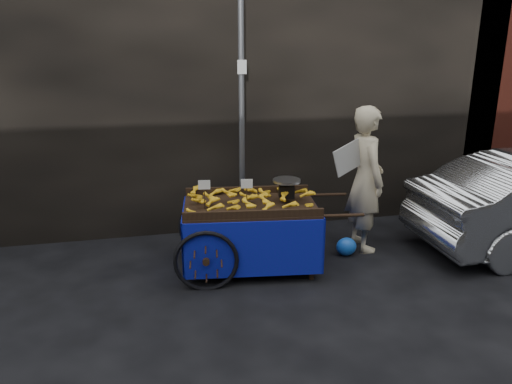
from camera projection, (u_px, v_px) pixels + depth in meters
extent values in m
plane|color=black|center=(239.00, 278.00, 6.02)|extent=(80.00, 80.00, 0.00)
cube|color=black|center=(140.00, 56.00, 7.49)|extent=(11.00, 2.00, 5.00)
cylinder|color=slate|center=(241.00, 97.00, 6.70)|extent=(0.08, 0.08, 4.00)
cube|color=white|center=(242.00, 67.00, 6.53)|extent=(0.12, 0.02, 0.18)
cube|color=black|center=(250.00, 207.00, 6.07)|extent=(1.71, 1.19, 0.06)
cube|color=black|center=(247.00, 190.00, 6.49)|extent=(1.59, 0.24, 0.10)
cube|color=black|center=(254.00, 215.00, 5.60)|extent=(1.59, 0.24, 0.10)
cube|color=black|center=(312.00, 248.00, 5.87)|extent=(0.06, 0.06, 0.80)
cube|color=black|center=(300.00, 224.00, 6.63)|extent=(0.06, 0.06, 0.80)
cylinder|color=black|center=(343.00, 215.00, 5.78)|extent=(0.50, 0.10, 0.04)
cylinder|color=black|center=(327.00, 195.00, 6.54)|extent=(0.50, 0.10, 0.04)
torus|color=black|center=(206.00, 261.00, 5.64)|extent=(0.75, 0.14, 0.75)
torus|color=black|center=(206.00, 227.00, 6.67)|extent=(0.75, 0.14, 0.75)
cylinder|color=black|center=(206.00, 243.00, 6.15)|extent=(0.19, 1.12, 0.05)
cube|color=navy|center=(254.00, 250.00, 5.69)|extent=(1.63, 0.22, 0.68)
cube|color=navy|center=(247.00, 219.00, 6.65)|extent=(1.63, 0.22, 0.68)
cube|color=navy|center=(185.00, 235.00, 6.10)|extent=(0.15, 1.03, 0.68)
cube|color=navy|center=(315.00, 231.00, 6.24)|extent=(0.15, 1.03, 0.68)
cube|color=black|center=(286.00, 191.00, 6.10)|extent=(0.20, 0.16, 0.16)
cylinder|color=silver|center=(287.00, 181.00, 6.06)|extent=(0.38, 0.38, 0.03)
cube|color=white|center=(204.00, 185.00, 5.82)|extent=(0.14, 0.03, 0.11)
cube|color=white|center=(247.00, 184.00, 5.86)|extent=(0.14, 0.03, 0.11)
imported|color=beige|center=(366.00, 179.00, 6.62)|extent=(0.49, 0.73, 1.95)
cube|color=silver|center=(350.00, 157.00, 6.39)|extent=(0.56, 0.21, 0.50)
ellipsoid|color=blue|center=(346.00, 247.00, 6.60)|extent=(0.27, 0.22, 0.25)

